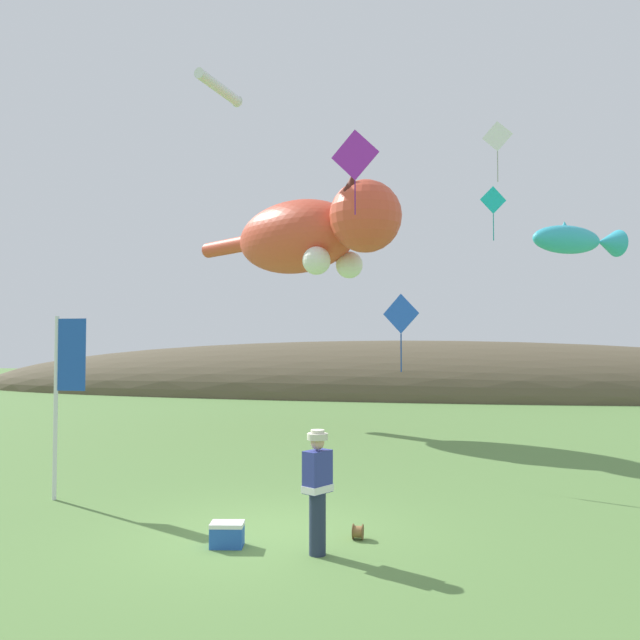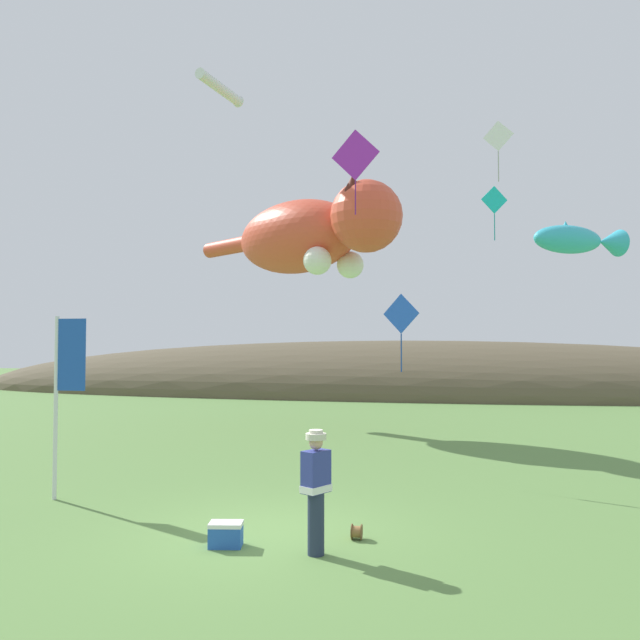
{
  "view_description": "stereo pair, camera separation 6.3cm",
  "coord_description": "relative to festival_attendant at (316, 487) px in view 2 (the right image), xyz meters",
  "views": [
    {
      "loc": [
        2.7,
        -9.65,
        3.0
      ],
      "look_at": [
        0.0,
        4.0,
        3.55
      ],
      "focal_mm": 35.0,
      "sensor_mm": 36.0,
      "label": 1
    },
    {
      "loc": [
        2.76,
        -9.63,
        3.0
      ],
      "look_at": [
        0.0,
        4.0,
        3.55
      ],
      "focal_mm": 35.0,
      "sensor_mm": 36.0,
      "label": 2
    }
  ],
  "objects": [
    {
      "name": "kite_spool",
      "position": [
        0.47,
        0.81,
        -0.84
      ],
      "size": [
        0.16,
        0.23,
        0.23
      ],
      "color": "olive",
      "rests_on": "ground"
    },
    {
      "name": "kite_diamond_white",
      "position": [
        3.38,
        9.71,
        8.08
      ],
      "size": [
        0.84,
        0.3,
        1.79
      ],
      "color": "white"
    },
    {
      "name": "kite_tube_streamer",
      "position": [
        -5.69,
        11.14,
        10.85
      ],
      "size": [
        0.86,
        2.6,
        0.44
      ],
      "color": "white"
    },
    {
      "name": "kite_giant_cat",
      "position": [
        -2.79,
        12.39,
        5.89
      ],
      "size": [
        8.68,
        6.52,
        3.06
      ],
      "color": "#E04C33"
    },
    {
      "name": "kite_diamond_blue",
      "position": [
        0.81,
        5.88,
        2.75
      ],
      "size": [
        0.87,
        0.38,
        1.84
      ],
      "color": "blue"
    },
    {
      "name": "kite_diamond_teal",
      "position": [
        3.47,
        12.61,
        6.87
      ],
      "size": [
        0.88,
        0.35,
        1.84
      ],
      "color": "#19BFBF"
    },
    {
      "name": "kite_fish_windsock",
      "position": [
        5.69,
        10.72,
        5.16
      ],
      "size": [
        3.12,
        2.36,
        0.96
      ],
      "color": "#33B2CC"
    },
    {
      "name": "festival_attendant",
      "position": [
        0.0,
        0.0,
        0.0
      ],
      "size": [
        0.44,
        0.49,
        1.77
      ],
      "color": "#232D47",
      "rests_on": "ground"
    },
    {
      "name": "ground_plane",
      "position": [
        -0.92,
        0.81,
        -0.95
      ],
      "size": [
        120.0,
        120.0,
        0.0
      ],
      "primitive_type": "plane",
      "color": "#5B8442"
    },
    {
      "name": "picnic_cooler",
      "position": [
        -1.39,
        0.09,
        -0.77
      ],
      "size": [
        0.54,
        0.41,
        0.36
      ],
      "color": "blue",
      "rests_on": "ground"
    },
    {
      "name": "festival_banner_pole",
      "position": [
        -5.46,
        2.11,
        1.37
      ],
      "size": [
        0.66,
        0.08,
        3.56
      ],
      "color": "silver",
      "rests_on": "ground"
    },
    {
      "name": "kite_diamond_violet",
      "position": [
        -0.44,
        7.13,
        6.99
      ],
      "size": [
        1.32,
        0.33,
        2.25
      ],
      "color": "purple"
    },
    {
      "name": "distant_hill_ridge",
      "position": [
        -0.92,
        30.44,
        -0.95
      ],
      "size": [
        58.34,
        13.83,
        6.51
      ],
      "color": "brown",
      "rests_on": "ground"
    }
  ]
}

